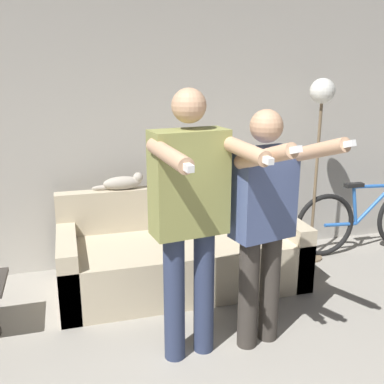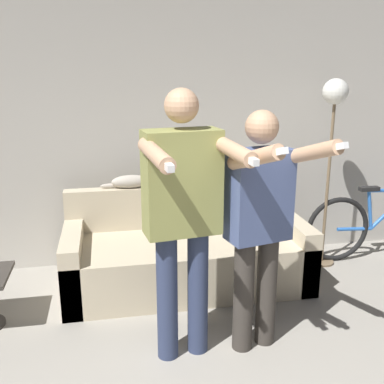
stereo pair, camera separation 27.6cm
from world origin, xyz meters
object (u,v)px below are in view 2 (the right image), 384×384
object	(u,v)px
person_right	(260,217)
cat	(131,181)
couch	(186,255)
floor_lamp	(334,114)
person_left	(183,209)
bicycle	(382,225)

from	to	relation	value
person_right	cat	distance (m)	1.58
couch	cat	xyz separation A→B (m)	(-0.45, 0.35, 0.62)
couch	floor_lamp	world-z (taller)	floor_lamp
person_left	floor_lamp	size ratio (longest dim) A/B	0.99
cat	bicycle	xyz separation A→B (m)	(2.52, -0.15, -0.55)
person_right	bicycle	distance (m)	2.24
person_left	floor_lamp	xyz separation A→B (m)	(1.63, 1.22, 0.44)
person_right	bicycle	bearing A→B (deg)	22.32
floor_lamp	couch	bearing A→B (deg)	-172.80
couch	person_right	bearing A→B (deg)	-73.72
couch	floor_lamp	distance (m)	1.88
couch	floor_lamp	xyz separation A→B (m)	(1.42, 0.18, 1.22)
couch	bicycle	distance (m)	2.08
person_right	floor_lamp	distance (m)	1.74
person_left	bicycle	size ratio (longest dim) A/B	1.09
person_left	cat	size ratio (longest dim) A/B	3.84
floor_lamp	person_right	bearing A→B (deg)	-132.48
person_right	cat	world-z (taller)	person_right
person_left	cat	bearing A→B (deg)	92.34
bicycle	person_left	bearing A→B (deg)	-151.42
person_right	cat	size ratio (longest dim) A/B	3.54
person_right	person_left	bearing A→B (deg)	167.01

